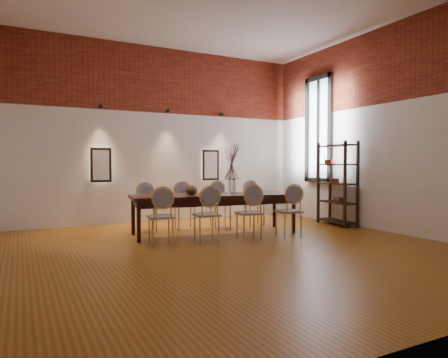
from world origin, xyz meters
name	(u,v)px	position (x,y,z in m)	size (l,w,h in m)	color
floor	(229,250)	(0.00, 0.00, -0.01)	(7.00, 7.00, 0.02)	#935616
wall_back	(157,135)	(0.00, 3.55, 2.00)	(7.00, 0.10, 4.00)	silver
wall_right	(392,129)	(3.55, 0.00, 2.00)	(0.10, 7.00, 4.00)	silver
brick_band_back	(158,80)	(0.00, 3.48, 3.25)	(7.00, 0.02, 1.50)	maroon
brick_band_right	(390,63)	(3.48, 0.00, 3.25)	(0.02, 7.00, 1.50)	maroon
niche_left	(101,165)	(-1.30, 3.45, 1.30)	(0.36, 0.06, 0.66)	#FFEAC6
niche_right	(210,165)	(1.30, 3.45, 1.30)	(0.36, 0.06, 0.66)	#FFEAC6
spot_fixture_left	(100,106)	(-1.30, 3.42, 2.55)	(0.08, 0.08, 0.10)	black
spot_fixture_mid	(167,111)	(0.20, 3.42, 2.55)	(0.08, 0.08, 0.10)	black
spot_fixture_right	(222,114)	(1.60, 3.42, 2.55)	(0.08, 0.08, 0.10)	black
window_glass	(319,129)	(3.46, 2.00, 2.15)	(0.02, 0.78, 2.38)	silver
window_frame	(318,129)	(3.44, 2.00, 2.15)	(0.08, 0.90, 2.50)	black
window_mullion	(318,129)	(3.44, 2.00, 2.15)	(0.06, 0.06, 2.40)	black
dining_table	(214,214)	(0.41, 1.37, 0.38)	(3.08, 0.99, 0.75)	black
chair_near_a	(161,217)	(-0.84, 0.76, 0.47)	(0.44, 0.44, 0.94)	tan
chair_near_b	(207,215)	(-0.08, 0.66, 0.47)	(0.44, 0.44, 0.94)	tan
chair_near_c	(249,213)	(0.68, 0.55, 0.47)	(0.44, 0.44, 0.94)	tan
chair_near_d	(289,211)	(1.44, 0.44, 0.47)	(0.44, 0.44, 0.94)	tan
chair_far_a	(147,207)	(-0.63, 2.30, 0.47)	(0.44, 0.44, 0.94)	tan
chair_far_b	(185,206)	(0.13, 2.19, 0.47)	(0.44, 0.44, 0.94)	tan
chair_far_c	(220,205)	(0.90, 2.08, 0.47)	(0.44, 0.44, 0.94)	tan
chair_far_d	(254,203)	(1.66, 1.98, 0.47)	(0.44, 0.44, 0.94)	tan
vase	(232,186)	(0.76, 1.32, 0.90)	(0.14, 0.14, 0.30)	silver
dried_branches	(232,162)	(0.76, 1.32, 1.35)	(0.50, 0.50, 0.70)	brown
bowl	(191,190)	(-0.05, 1.38, 0.84)	(0.24, 0.24, 0.18)	brown
book	(208,193)	(0.36, 1.54, 0.77)	(0.26, 0.18, 0.03)	#89165D
shelving_rack	(337,183)	(3.28, 1.18, 0.90)	(0.38, 1.00, 1.80)	black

